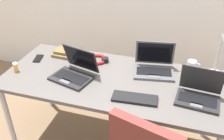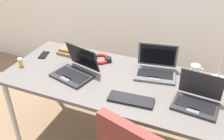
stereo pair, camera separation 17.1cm
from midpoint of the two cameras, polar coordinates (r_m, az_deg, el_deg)
name	(u,v)px [view 1 (the left image)]	position (r m, az deg, el deg)	size (l,w,h in m)	color
desk	(112,84)	(2.10, -2.34, -3.23)	(1.80, 0.80, 0.74)	#595451
desk_lamp	(219,55)	(2.13, 20.94, 3.05)	(0.12, 0.18, 0.40)	silver
laptop_near_mouse	(74,72)	(2.10, -10.87, -0.47)	(0.38, 0.36, 0.23)	#232326
laptop_mid_desk	(154,66)	(2.15, 7.27, 0.77)	(0.37, 0.32, 0.24)	#515459
laptop_back_left	(199,94)	(1.90, 16.56, -5.29)	(0.32, 0.26, 0.23)	#232326
external_keyboard	(135,98)	(1.84, 2.49, -6.50)	(0.33, 0.12, 0.02)	black
computer_mouse	(211,81)	(2.12, 19.31, -2.39)	(0.06, 0.10, 0.03)	black
cell_phone	(38,58)	(2.46, -18.26, 2.45)	(0.06, 0.14, 0.01)	black
headphones	(97,59)	(2.32, -5.46, 2.41)	(0.21, 0.18, 0.04)	red
pill_bottle	(16,67)	(2.32, -22.95, 0.59)	(0.04, 0.04, 0.08)	gold
book_stack	(65,53)	(2.45, -12.49, 3.77)	(0.22, 0.17, 0.05)	brown
coffee_mug	(192,66)	(2.23, 15.52, 0.92)	(0.11, 0.08, 0.09)	white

